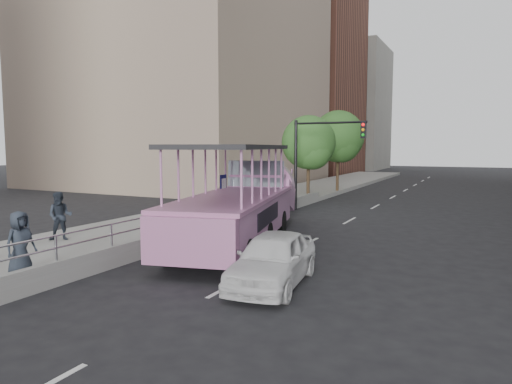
{
  "coord_description": "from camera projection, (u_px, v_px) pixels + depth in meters",
  "views": [
    {
      "loc": [
        6.88,
        -12.19,
        3.66
      ],
      "look_at": [
        -0.24,
        2.05,
        2.09
      ],
      "focal_mm": 32.0,
      "sensor_mm": 36.0,
      "label": 1
    }
  ],
  "objects": [
    {
      "name": "ground",
      "position": [
        234.0,
        264.0,
        14.28
      ],
      "size": [
        160.0,
        160.0,
        0.0
      ],
      "primitive_type": "plane",
      "color": "black"
    },
    {
      "name": "sidewalk",
      "position": [
        232.0,
        209.0,
        25.72
      ],
      "size": [
        5.5,
        80.0,
        0.3
      ],
      "primitive_type": "cube",
      "color": "gray",
      "rests_on": "ground"
    },
    {
      "name": "kerb_wall",
      "position": [
        188.0,
        231.0,
        17.4
      ],
      "size": [
        0.24,
        30.0,
        0.36
      ],
      "primitive_type": "cube",
      "color": "#9B9C97",
      "rests_on": "sidewalk"
    },
    {
      "name": "guardrail",
      "position": [
        188.0,
        213.0,
        17.33
      ],
      "size": [
        0.07,
        22.0,
        0.71
      ],
      "color": "silver",
      "rests_on": "kerb_wall"
    },
    {
      "name": "duck_boat",
      "position": [
        243.0,
        205.0,
        17.81
      ],
      "size": [
        5.2,
        11.55,
        3.73
      ],
      "color": "black",
      "rests_on": "ground"
    },
    {
      "name": "car",
      "position": [
        273.0,
        258.0,
        12.12
      ],
      "size": [
        2.18,
        4.33,
        1.42
      ],
      "primitive_type": "imported",
      "rotation": [
        0.0,
        0.0,
        0.13
      ],
      "color": "white",
      "rests_on": "ground"
    },
    {
      "name": "pedestrian_mid",
      "position": [
        60.0,
        216.0,
        16.44
      ],
      "size": [
        1.08,
        1.05,
        1.76
      ],
      "primitive_type": "imported",
      "rotation": [
        0.0,
        0.0,
        0.64
      ],
      "color": "#272F3A",
      "rests_on": "sidewalk"
    },
    {
      "name": "pedestrian_far",
      "position": [
        20.0,
        243.0,
        11.98
      ],
      "size": [
        0.56,
        0.84,
        1.7
      ],
      "primitive_type": "imported",
      "rotation": [
        0.0,
        0.0,
        1.55
      ],
      "color": "#272F3A",
      "rests_on": "sidewalk"
    },
    {
      "name": "parking_sign",
      "position": [
        223.0,
        196.0,
        19.41
      ],
      "size": [
        0.08,
        0.56,
        2.49
      ],
      "color": "black",
      "rests_on": "ground"
    },
    {
      "name": "traffic_signal",
      "position": [
        315.0,
        150.0,
        25.81
      ],
      "size": [
        4.2,
        0.32,
        5.2
      ],
      "color": "black",
      "rests_on": "ground"
    },
    {
      "name": "street_tree_near",
      "position": [
        310.0,
        145.0,
        29.54
      ],
      "size": [
        3.52,
        3.52,
        5.72
      ],
      "color": "#332217",
      "rests_on": "ground"
    },
    {
      "name": "street_tree_far",
      "position": [
        339.0,
        138.0,
        34.75
      ],
      "size": [
        3.97,
        3.97,
        6.45
      ],
      "color": "#332217",
      "rests_on": "ground"
    },
    {
      "name": "midrise_brick",
      "position": [
        289.0,
        80.0,
        63.73
      ],
      "size": [
        18.0,
        16.0,
        26.0
      ],
      "primitive_type": "cube",
      "color": "brown",
      "rests_on": "ground"
    },
    {
      "name": "midrise_stone_b",
      "position": [
        336.0,
        109.0,
        77.37
      ],
      "size": [
        16.0,
        14.0,
        20.0
      ],
      "primitive_type": "cube",
      "color": "gray",
      "rests_on": "ground"
    }
  ]
}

